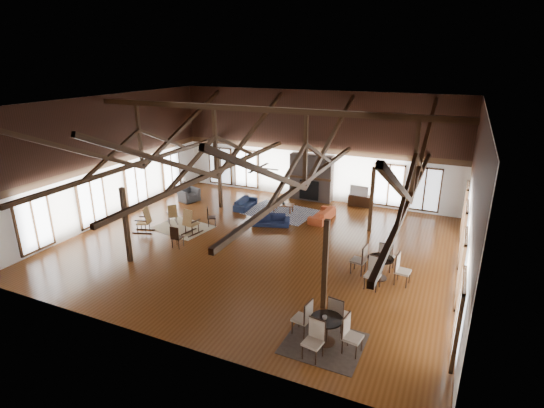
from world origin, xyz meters
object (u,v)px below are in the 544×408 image
at_px(cafe_table_near, 326,326).
at_px(tv_console, 359,201).
at_px(cafe_table_far, 380,264).
at_px(coffee_table, 283,205).
at_px(sofa_navy_left, 245,203).
at_px(sofa_orange, 322,214).
at_px(sofa_navy_front, 271,220).
at_px(armchair, 189,195).

xyz_separation_m(cafe_table_near, tv_console, (-1.85, 11.93, -0.26)).
distance_m(cafe_table_near, tv_console, 12.08).
height_order(cafe_table_far, tv_console, cafe_table_far).
bearing_deg(coffee_table, cafe_table_near, -72.68).
bearing_deg(sofa_navy_left, coffee_table, -85.44).
bearing_deg(tv_console, sofa_orange, -112.92).
bearing_deg(cafe_table_far, tv_console, 108.40).
relative_size(sofa_navy_front, coffee_table, 1.52).
distance_m(cafe_table_near, cafe_table_far, 4.39).
xyz_separation_m(sofa_navy_left, tv_console, (5.49, 2.81, 0.04)).
xyz_separation_m(sofa_navy_left, cafe_table_near, (7.34, -9.12, 0.30)).
height_order(sofa_navy_left, cafe_table_far, cafe_table_far).
xyz_separation_m(sofa_orange, cafe_table_far, (3.72, -4.77, 0.28)).
height_order(sofa_navy_left, armchair, armchair).
bearing_deg(sofa_navy_front, armchair, 148.44).
distance_m(coffee_table, cafe_table_far, 7.79).
relative_size(sofa_orange, cafe_table_far, 0.89).
height_order(cafe_table_near, tv_console, cafe_table_near).
xyz_separation_m(sofa_orange, armchair, (-7.74, -0.27, 0.05)).
relative_size(cafe_table_far, tv_console, 1.90).
relative_size(sofa_orange, tv_console, 1.68).
bearing_deg(cafe_table_near, coffee_table, 119.22).
relative_size(coffee_table, tv_console, 1.00).
relative_size(sofa_orange, coffee_table, 1.68).
distance_m(sofa_navy_front, sofa_orange, 2.64).
bearing_deg(sofa_navy_left, cafe_table_far, -123.65).
bearing_deg(sofa_navy_front, cafe_table_near, -73.27).
height_order(sofa_orange, tv_console, tv_console).
bearing_deg(coffee_table, tv_console, 24.87).
distance_m(coffee_table, cafe_table_near, 10.76).
xyz_separation_m(sofa_navy_front, coffee_table, (-0.18, 1.96, 0.10)).
bearing_deg(tv_console, cafe_table_far, -71.60).
distance_m(sofa_navy_front, cafe_table_near, 9.00).
height_order(cafe_table_near, cafe_table_far, cafe_table_far).
relative_size(sofa_navy_front, tv_console, 1.52).
distance_m(armchair, tv_console, 9.45).
bearing_deg(armchair, cafe_table_far, -93.55).
distance_m(armchair, cafe_table_far, 12.32).
distance_m(sofa_orange, cafe_table_far, 6.06).
height_order(sofa_navy_left, cafe_table_near, cafe_table_near).
bearing_deg(cafe_table_far, cafe_table_near, -98.86).
distance_m(sofa_navy_left, sofa_orange, 4.30).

